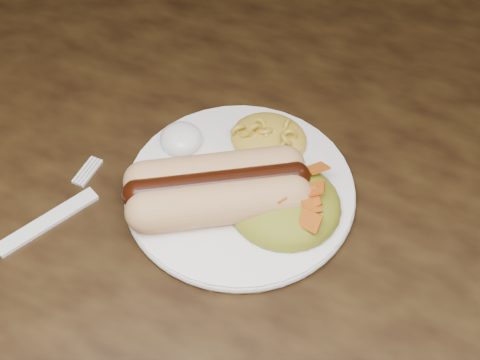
% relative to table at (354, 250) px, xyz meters
% --- Properties ---
extents(table, '(1.60, 0.90, 0.75)m').
position_rel_table_xyz_m(table, '(0.00, 0.00, 0.00)').
color(table, '#362610').
rests_on(table, floor).
extents(plate, '(0.26, 0.26, 0.01)m').
position_rel_table_xyz_m(plate, '(-0.11, -0.05, 0.10)').
color(plate, white).
rests_on(plate, table).
extents(hotdog, '(0.13, 0.13, 0.04)m').
position_rel_table_xyz_m(hotdog, '(-0.12, -0.07, 0.12)').
color(hotdog, '#E1A980').
rests_on(hotdog, plate).
extents(mac_and_cheese, '(0.09, 0.08, 0.03)m').
position_rel_table_xyz_m(mac_and_cheese, '(-0.11, 0.02, 0.12)').
color(mac_and_cheese, gold).
rests_on(mac_and_cheese, plate).
extents(sour_cream, '(0.05, 0.05, 0.02)m').
position_rel_table_xyz_m(sour_cream, '(-0.18, -0.02, 0.12)').
color(sour_cream, white).
rests_on(sour_cream, plate).
extents(taco_salad, '(0.10, 0.10, 0.05)m').
position_rel_table_xyz_m(taco_salad, '(-0.06, -0.05, 0.12)').
color(taco_salad, '#B77B23').
rests_on(taco_salad, plate).
extents(fork, '(0.09, 0.15, 0.00)m').
position_rel_table_xyz_m(fork, '(-0.25, -0.15, 0.09)').
color(fork, white).
rests_on(fork, table).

